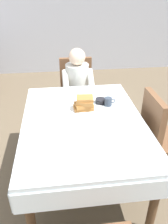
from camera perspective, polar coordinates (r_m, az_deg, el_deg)
name	(u,v)px	position (r m, az deg, el deg)	size (l,w,h in m)	color
ground_plane	(83,177)	(2.57, -0.19, -15.99)	(14.00, 14.00, 0.00)	brown
dining_table_main	(83,128)	(2.15, -0.22, -3.88)	(1.12, 1.52, 0.74)	silver
chair_diner	(77,88)	(3.23, -1.87, 6.01)	(0.44, 0.45, 0.93)	brown
diner_person	(78,83)	(3.03, -1.63, 7.20)	(0.40, 0.43, 1.12)	silver
chair_right_side	(160,132)	(2.41, 18.33, -4.80)	(0.45, 0.44, 0.93)	brown
plate_breakfast	(84,110)	(2.23, 0.01, 0.53)	(0.28, 0.28, 0.02)	white
breakfast_stack	(84,103)	(2.20, 0.05, 2.15)	(0.20, 0.16, 0.13)	#A36B33
cup_coffee	(108,102)	(2.32, 6.07, 2.59)	(0.11, 0.08, 0.08)	#333D4C
bowl_butter	(101,101)	(2.37, 4.17, 2.78)	(0.11, 0.11, 0.04)	black
syrup_pitcher	(58,102)	(2.33, -6.58, 2.47)	(0.08, 0.08, 0.07)	silver
fork_left_of_plate	(65,113)	(2.20, -4.83, -0.15)	(0.18, 0.01, 0.01)	silver
knife_right_of_plate	(104,110)	(2.25, 4.89, 0.45)	(0.20, 0.01, 0.01)	silver
spoon_near_edge	(83,129)	(1.97, -0.29, -4.21)	(0.15, 0.01, 0.01)	silver
napkin_folded	(58,120)	(2.09, -6.61, -2.04)	(0.17, 0.12, 0.01)	white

